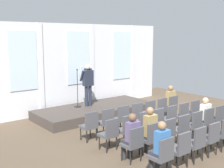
{
  "coord_description": "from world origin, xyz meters",
  "views": [
    {
      "loc": [
        -6.78,
        -5.58,
        3.21
      ],
      "look_at": [
        -0.06,
        2.83,
        1.45
      ],
      "focal_mm": 46.88,
      "sensor_mm": 36.0,
      "label": 1
    }
  ],
  "objects_px": {
    "chair_r1_c0": "(110,132)",
    "audience_r2_c0": "(131,135)",
    "chair_r1_c2": "(142,124)",
    "chair_r3_c2": "(196,142)",
    "chair_r2_c3": "(181,128)",
    "audience_r0_c6": "(170,100)",
    "chair_r3_c0": "(163,154)",
    "chair_r1_c4": "(169,117)",
    "chair_r3_c1": "(180,148)",
    "chair_r0_c0": "(90,124)",
    "chair_r0_c2": "(121,117)",
    "chair_r2_c6": "(217,117)",
    "speaker": "(88,82)",
    "chair_r0_c1": "(106,121)",
    "chair_r2_c0": "(133,142)",
    "audience_r2_c5": "(204,114)",
    "chair_r1_c5": "(181,114)",
    "chair_r2_c2": "(167,132)",
    "chair_r2_c4": "(194,124)",
    "chair_r0_c5": "(160,109)",
    "chair_r2_c5": "(206,120)",
    "chair_r0_c4": "(148,111)",
    "chair_r1_c1": "(126,128)",
    "chair_r1_c3": "(156,120)",
    "chair_r0_c3": "(135,114)",
    "chair_r0_c6": "(171,106)",
    "mic_stand": "(78,99)",
    "chair_r1_c6": "(192,111)",
    "chair_r3_c3": "(210,137)",
    "audience_r2_c1": "(149,129)",
    "chair_r3_c4": "(223,132)"
  },
  "relations": [
    {
      "from": "chair_r0_c2",
      "to": "chair_r0_c3",
      "type": "relative_size",
      "value": 1.0
    },
    {
      "from": "chair_r2_c0",
      "to": "chair_r0_c2",
      "type": "bearing_deg",
      "value": 57.24
    },
    {
      "from": "chair_r1_c1",
      "to": "chair_r3_c2",
      "type": "relative_size",
      "value": 1.0
    },
    {
      "from": "chair_r1_c0",
      "to": "chair_r1_c6",
      "type": "height_order",
      "value": "same"
    },
    {
      "from": "chair_r0_c0",
      "to": "chair_r0_c2",
      "type": "bearing_deg",
      "value": 0.0
    },
    {
      "from": "chair_r0_c1",
      "to": "chair_r3_c0",
      "type": "height_order",
      "value": "same"
    },
    {
      "from": "chair_r0_c6",
      "to": "speaker",
      "type": "bearing_deg",
      "value": 128.59
    },
    {
      "from": "chair_r0_c0",
      "to": "chair_r0_c5",
      "type": "relative_size",
      "value": 1.0
    },
    {
      "from": "chair_r0_c5",
      "to": "chair_r1_c4",
      "type": "xyz_separation_m",
      "value": [
        -0.64,
        -0.99,
        0.0
      ]
    },
    {
      "from": "chair_r0_c5",
      "to": "chair_r1_c0",
      "type": "bearing_deg",
      "value": -162.73
    },
    {
      "from": "audience_r2_c1",
      "to": "chair_r2_c0",
      "type": "bearing_deg",
      "value": -172.82
    },
    {
      "from": "audience_r2_c5",
      "to": "chair_r3_c0",
      "type": "xyz_separation_m",
      "value": [
        -3.18,
        -1.07,
        -0.17
      ]
    },
    {
      "from": "audience_r2_c1",
      "to": "chair_r3_c2",
      "type": "height_order",
      "value": "audience_r2_c1"
    },
    {
      "from": "chair_r0_c2",
      "to": "chair_r2_c4",
      "type": "relative_size",
      "value": 1.0
    },
    {
      "from": "chair_r1_c0",
      "to": "audience_r2_c0",
      "type": "distance_m",
      "value": 0.92
    },
    {
      "from": "chair_r0_c1",
      "to": "chair_r2_c3",
      "type": "distance_m",
      "value": 2.35
    },
    {
      "from": "mic_stand",
      "to": "audience_r2_c0",
      "type": "distance_m",
      "value": 4.83
    },
    {
      "from": "chair_r2_c6",
      "to": "chair_r1_c5",
      "type": "bearing_deg",
      "value": 122.76
    },
    {
      "from": "chair_r0_c0",
      "to": "audience_r2_c5",
      "type": "distance_m",
      "value": 3.7
    },
    {
      "from": "chair_r1_c4",
      "to": "chair_r2_c3",
      "type": "xyz_separation_m",
      "value": [
        -0.64,
        -0.99,
        0.0
      ]
    },
    {
      "from": "chair_r1_c5",
      "to": "chair_r3_c2",
      "type": "relative_size",
      "value": 1.0
    },
    {
      "from": "chair_r1_c2",
      "to": "chair_r1_c4",
      "type": "distance_m",
      "value": 1.27
    },
    {
      "from": "chair_r0_c3",
      "to": "chair_r3_c1",
      "type": "height_order",
      "value": "same"
    },
    {
      "from": "chair_r1_c1",
      "to": "chair_r2_c3",
      "type": "bearing_deg",
      "value": -37.85
    },
    {
      "from": "chair_r2_c3",
      "to": "chair_r2_c6",
      "type": "bearing_deg",
      "value": 0.0
    },
    {
      "from": "chair_r0_c3",
      "to": "chair_r0_c6",
      "type": "xyz_separation_m",
      "value": [
        1.91,
        0.0,
        0.0
      ]
    },
    {
      "from": "chair_r1_c2",
      "to": "chair_r3_c2",
      "type": "height_order",
      "value": "same"
    },
    {
      "from": "chair_r1_c0",
      "to": "chair_r3_c1",
      "type": "bearing_deg",
      "value": -72.16
    },
    {
      "from": "chair_r1_c0",
      "to": "chair_r2_c3",
      "type": "height_order",
      "value": "same"
    },
    {
      "from": "chair_r0_c1",
      "to": "chair_r2_c0",
      "type": "height_order",
      "value": "same"
    },
    {
      "from": "chair_r1_c4",
      "to": "chair_r0_c3",
      "type": "bearing_deg",
      "value": 122.76
    },
    {
      "from": "chair_r0_c4",
      "to": "audience_r2_c1",
      "type": "xyz_separation_m",
      "value": [
        -1.91,
        -1.89,
        0.21
      ]
    },
    {
      "from": "chair_r0_c2",
      "to": "chair_r1_c0",
      "type": "bearing_deg",
      "value": -142.15
    },
    {
      "from": "speaker",
      "to": "chair_r2_c0",
      "type": "bearing_deg",
      "value": -110.4
    },
    {
      "from": "chair_r1_c3",
      "to": "chair_r1_c5",
      "type": "distance_m",
      "value": 1.27
    },
    {
      "from": "chair_r3_c1",
      "to": "chair_r3_c4",
      "type": "height_order",
      "value": "same"
    },
    {
      "from": "chair_r1_c0",
      "to": "chair_r3_c3",
      "type": "distance_m",
      "value": 2.74
    },
    {
      "from": "speaker",
      "to": "chair_r2_c3",
      "type": "height_order",
      "value": "speaker"
    },
    {
      "from": "chair_r0_c5",
      "to": "chair_r3_c0",
      "type": "relative_size",
      "value": 1.0
    },
    {
      "from": "chair_r1_c1",
      "to": "chair_r1_c3",
      "type": "distance_m",
      "value": 1.27
    },
    {
      "from": "chair_r1_c3",
      "to": "mic_stand",
      "type": "bearing_deg",
      "value": 99.31
    },
    {
      "from": "chair_r2_c3",
      "to": "chair_r3_c2",
      "type": "height_order",
      "value": "same"
    },
    {
      "from": "chair_r0_c4",
      "to": "audience_r2_c0",
      "type": "height_order",
      "value": "audience_r2_c0"
    },
    {
      "from": "chair_r0_c5",
      "to": "chair_r2_c5",
      "type": "xyz_separation_m",
      "value": [
        0.0,
        -1.97,
        0.0
      ]
    },
    {
      "from": "chair_r2_c3",
      "to": "audience_r2_c5",
      "type": "xyz_separation_m",
      "value": [
        1.27,
        0.08,
        0.17
      ]
    },
    {
      "from": "chair_r1_c4",
      "to": "chair_r3_c1",
      "type": "xyz_separation_m",
      "value": [
        -1.91,
        -1.97,
        0.0
      ]
    },
    {
      "from": "chair_r1_c0",
      "to": "chair_r0_c4",
      "type": "bearing_deg",
      "value": 21.23
    },
    {
      "from": "chair_r2_c2",
      "to": "chair_r2_c4",
      "type": "distance_m",
      "value": 1.27
    },
    {
      "from": "chair_r0_c2",
      "to": "chair_r1_c4",
      "type": "distance_m",
      "value": 1.61
    },
    {
      "from": "audience_r0_c6",
      "to": "chair_r3_c0",
      "type": "xyz_separation_m",
      "value": [
        -3.81,
        -3.04,
        -0.21
      ]
    }
  ]
}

